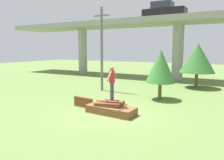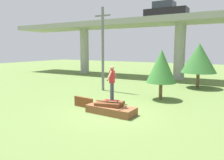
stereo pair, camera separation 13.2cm
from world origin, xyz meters
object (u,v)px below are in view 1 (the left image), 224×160
at_px(skateboard, 112,100).
at_px(tree_behind_left, 197,58).
at_px(skater, 112,80).
at_px(car_on_overpass_left, 164,11).
at_px(tree_behind_right, 161,66).
at_px(utility_pole, 102,48).

relative_size(skateboard, tree_behind_left, 0.21).
bearing_deg(skater, car_on_overpass_left, 96.32).
bearing_deg(tree_behind_right, skater, -105.17).
bearing_deg(car_on_overpass_left, tree_behind_left, -42.15).
bearing_deg(skateboard, car_on_overpass_left, 96.32).
bearing_deg(skateboard, skater, 75.96).
bearing_deg(skateboard, tree_behind_right, 74.83).
bearing_deg(utility_pole, skateboard, -53.33).
bearing_deg(skater, tree_behind_left, 75.65).
height_order(utility_pole, tree_behind_left, utility_pole).
height_order(utility_pole, tree_behind_right, utility_pole).
bearing_deg(skater, tree_behind_right, 74.83).
bearing_deg(utility_pole, tree_behind_right, -8.88).
distance_m(utility_pole, tree_behind_left, 7.83).
height_order(skateboard, utility_pole, utility_pole).
height_order(skateboard, skater, skater).
relative_size(skateboard, skater, 0.45).
distance_m(car_on_overpass_left, utility_pole, 9.40).
distance_m(skater, car_on_overpass_left, 14.37).
bearing_deg(tree_behind_left, tree_behind_right, -103.73).
relative_size(car_on_overpass_left, tree_behind_right, 1.34).
distance_m(skateboard, tree_behind_right, 4.55).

